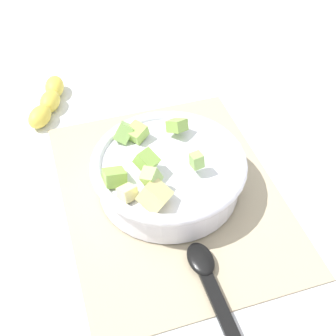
{
  "coord_description": "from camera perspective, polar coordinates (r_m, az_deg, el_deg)",
  "views": [
    {
      "loc": [
        0.47,
        -0.15,
        0.57
      ],
      "look_at": [
        -0.01,
        -0.0,
        0.05
      ],
      "focal_mm": 50.88,
      "sensor_mm": 36.0,
      "label": 1
    }
  ],
  "objects": [
    {
      "name": "ground_plane",
      "position": [
        0.76,
        0.37,
        -3.31
      ],
      "size": [
        2.4,
        2.4,
        0.0
      ],
      "primitive_type": "plane",
      "color": "silver"
    },
    {
      "name": "placemat",
      "position": [
        0.76,
        0.37,
        -3.16
      ],
      "size": [
        0.43,
        0.33,
        0.01
      ],
      "primitive_type": "cube",
      "color": "tan",
      "rests_on": "ground_plane"
    },
    {
      "name": "serving_spoon",
      "position": [
        0.65,
        5.53,
        -14.21
      ],
      "size": [
        0.23,
        0.04,
        0.01
      ],
      "color": "black",
      "rests_on": "placemat"
    },
    {
      "name": "banana_whole",
      "position": [
        0.94,
        -14.15,
        7.76
      ],
      "size": [
        0.15,
        0.09,
        0.04
      ],
      "color": "yellow",
      "rests_on": "ground_plane"
    },
    {
      "name": "salad_bowl",
      "position": [
        0.74,
        -0.09,
        -0.47
      ],
      "size": [
        0.24,
        0.24,
        0.1
      ],
      "color": "white",
      "rests_on": "placemat"
    }
  ]
}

